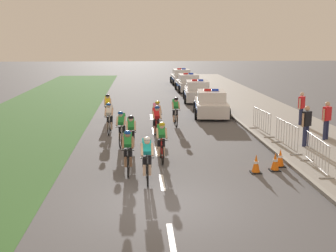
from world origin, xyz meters
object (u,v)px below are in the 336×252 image
Objects in this scene: police_car_furthest at (181,77)px; crowd_barrier_middle at (287,135)px; police_car_third at (188,83)px; traffic_cone_near at (280,158)px; spectator_closest at (301,106)px; spectator_middle at (327,118)px; police_car_second at (197,92)px; traffic_cone_far at (275,162)px; cyclist_second at (128,150)px; cyclist_seventh at (109,117)px; cyclist_third at (161,141)px; police_car_nearest at (211,104)px; cyclist_tenth at (108,107)px; cyclist_ninth at (176,111)px; cyclist_fifth at (122,127)px; cyclist_lead at (147,158)px; crowd_barrier_rear at (262,122)px; spectator_back at (306,123)px; traffic_cone_mid at (256,164)px; crowd_barrier_front at (317,154)px; cyclist_eighth at (157,115)px; cyclist_fourth at (131,133)px.

crowd_barrier_middle is (1.68, -27.25, -0.03)m from police_car_furthest.
traffic_cone_near is at bearing -88.16° from police_car_third.
spectator_middle is at bearing -92.40° from spectator_closest.
spectator_closest is 3.44m from spectator_middle.
police_car_second is 7.04× the size of traffic_cone_far.
cyclist_second is 18.02m from police_car_second.
cyclist_seventh is at bearing 165.94° from spectator_middle.
police_car_nearest is (3.41, 9.80, -0.11)m from cyclist_third.
police_car_furthest is at bearing 73.57° from cyclist_tenth.
cyclist_ninth and cyclist_tenth have the same top height.
police_car_nearest is at bearing 93.97° from traffic_cone_near.
cyclist_fifth is 9.69m from spectator_closest.
traffic_cone_near is (3.09, -7.75, -0.48)m from cyclist_ninth.
cyclist_third is 1.00× the size of cyclist_seventh.
cyclist_seventh is at bearing 102.58° from cyclist_lead.
police_car_nearest is 18.67m from police_car_furthest.
police_car_second is at bearing 91.36° from traffic_cone_far.
cyclist_fifth is at bearing 143.45° from traffic_cone_far.
cyclist_third is 0.74× the size of crowd_barrier_rear.
cyclist_ninth is at bearing 132.90° from spectator_back.
police_car_nearest reaches higher than cyclist_fifth.
cyclist_third is 4.11m from traffic_cone_far.
spectator_middle is at bearing 19.97° from cyclist_third.
cyclist_third is 5.52m from cyclist_seventh.
police_car_third is at bearing 71.76° from cyclist_seventh.
police_car_nearest is 11.44m from traffic_cone_mid.
spectator_middle is at bearing -33.54° from cyclist_ninth.
cyclist_fifth is 8.89m from spectator_middle.
police_car_furthest reaches higher than cyclist_tenth.
cyclist_second is 6.36m from crowd_barrier_front.
crowd_barrier_middle is 3.07m from crowd_barrier_rear.
cyclist_lead is 5.77m from crowd_barrier_front.
cyclist_fifth is at bearing -110.20° from police_car_second.
crowd_barrier_front reaches higher than traffic_cone_far.
spectator_middle is at bearing 0.57° from cyclist_fifth.
police_car_furthest is (3.37, 22.90, -0.11)m from cyclist_eighth.
cyclist_fourth is 5.76m from cyclist_ninth.
cyclist_ninth is 0.39× the size of police_car_third.
cyclist_fifth is 0.38× the size of police_car_second.
cyclist_ninth is (2.21, 5.31, 0.00)m from cyclist_fourth.
spectator_closest reaches higher than cyclist_fourth.
cyclist_third is 1.03× the size of spectator_middle.
cyclist_third is 6.19m from spectator_back.
cyclist_fifth is at bearing 111.06° from cyclist_fourth.
cyclist_lead is 1.00× the size of cyclist_tenth.
spectator_back is (7.55, -1.06, 0.30)m from cyclist_fifth.
crowd_barrier_rear reaches higher than traffic_cone_mid.
cyclist_third is 1.00× the size of cyclist_fifth.
traffic_cone_near is at bearing -68.29° from cyclist_ninth.
spectator_back is at bearing 18.12° from crowd_barrier_middle.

